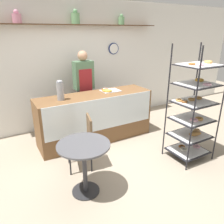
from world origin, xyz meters
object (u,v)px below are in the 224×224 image
at_px(cafe_chair, 84,137).
at_px(pastry_rack, 193,110).
at_px(person_worker, 84,88).
at_px(coffee_carafe, 60,90).
at_px(cafe_table, 84,157).
at_px(donut_tray_counter, 108,90).

bearing_deg(cafe_chair, pastry_rack, 84.21).
bearing_deg(cafe_chair, person_worker, 170.72).
bearing_deg(coffee_carafe, cafe_table, -95.87).
xyz_separation_m(pastry_rack, cafe_chair, (-1.66, 0.61, -0.34)).
bearing_deg(donut_tray_counter, pastry_rack, -61.79).
relative_size(cafe_table, donut_tray_counter, 1.99).
relative_size(person_worker, cafe_chair, 1.98).
distance_m(cafe_chair, coffee_carafe, 0.96).
distance_m(coffee_carafe, donut_tray_counter, 0.99).
xyz_separation_m(person_worker, donut_tray_counter, (0.31, -0.48, 0.03)).
relative_size(pastry_rack, donut_tray_counter, 5.12).
distance_m(pastry_rack, cafe_chair, 1.80).
bearing_deg(cafe_chair, coffee_carafe, -158.67).
bearing_deg(person_worker, donut_tray_counter, -57.46).
height_order(pastry_rack, donut_tray_counter, pastry_rack).
xyz_separation_m(pastry_rack, cafe_table, (-1.89, 0.06, -0.31)).
xyz_separation_m(person_worker, cafe_chair, (-0.58, -1.33, -0.41)).
bearing_deg(coffee_carafe, cafe_chair, -82.94).
height_order(cafe_table, cafe_chair, cafe_chair).
height_order(person_worker, cafe_chair, person_worker).
xyz_separation_m(cafe_chair, coffee_carafe, (-0.09, 0.75, 0.59)).
relative_size(pastry_rack, cafe_table, 2.58).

